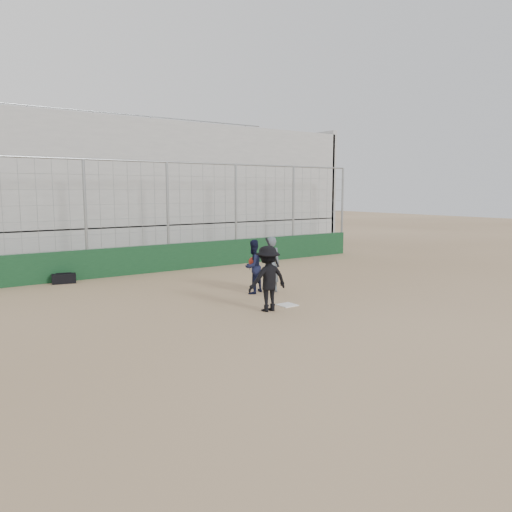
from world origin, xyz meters
TOP-DOWN VIEW (x-y plane):
  - ground at (0.00, 0.00)m, footprint 90.00×90.00m
  - home_plate at (0.00, 0.00)m, footprint 0.44×0.44m
  - backstop at (0.00, 7.00)m, footprint 18.10×0.25m
  - bleachers at (0.00, 11.95)m, footprint 20.25×6.70m
  - batter_at_plate at (-0.76, -0.17)m, footprint 1.08×0.76m
  - catcher_crouched at (0.17, 1.77)m, footprint 0.94×0.85m
  - umpire at (0.70, 1.65)m, footprint 0.68×0.54m
  - equipment_bag at (-3.90, 6.60)m, footprint 0.78×0.46m

SIDE VIEW (x-z plane):
  - ground at x=0.00m, z-range 0.00..0.00m
  - home_plate at x=0.00m, z-range 0.00..0.02m
  - equipment_bag at x=-3.90m, z-range -0.02..0.33m
  - catcher_crouched at x=0.17m, z-range 0.00..1.07m
  - umpire at x=0.70m, z-range 0.00..1.48m
  - batter_at_plate at x=-0.76m, z-range -0.08..1.71m
  - backstop at x=0.00m, z-range -1.06..2.98m
  - bleachers at x=0.00m, z-range -0.57..6.41m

